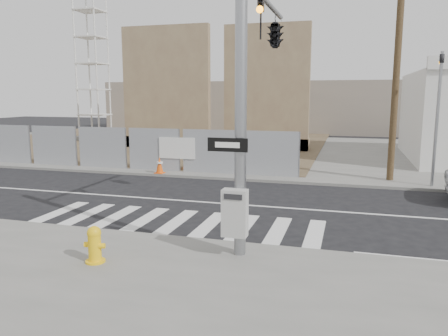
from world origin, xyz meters
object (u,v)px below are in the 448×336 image
(traffic_cone_b, at_px, (46,157))
(crane_tower, at_px, (90,25))
(traffic_cone_c, at_px, (160,165))
(signal_pole, at_px, (266,54))
(fire_hydrant, at_px, (95,244))
(traffic_cone_d, at_px, (186,162))

(traffic_cone_b, bearing_deg, crane_tower, 110.60)
(traffic_cone_b, xyz_separation_m, traffic_cone_c, (7.04, -1.12, 0.03))
(signal_pole, bearing_deg, fire_hydrant, -124.96)
(fire_hydrant, bearing_deg, traffic_cone_c, 89.23)
(traffic_cone_d, bearing_deg, fire_hydrant, -78.48)
(crane_tower, relative_size, traffic_cone_d, 23.21)
(crane_tower, bearing_deg, traffic_cone_d, -43.40)
(traffic_cone_b, bearing_deg, fire_hydrant, -48.30)
(crane_tower, bearing_deg, traffic_cone_c, -48.21)
(signal_pole, xyz_separation_m, traffic_cone_c, (-6.07, 6.27, -4.29))
(traffic_cone_c, height_order, traffic_cone_d, traffic_cone_d)
(crane_tower, height_order, traffic_cone_c, crane_tower)
(crane_tower, distance_m, traffic_cone_b, 15.12)
(fire_hydrant, height_order, traffic_cone_c, fire_hydrant)
(signal_pole, distance_m, traffic_cone_b, 15.66)
(signal_pole, distance_m, traffic_cone_c, 9.72)
(crane_tower, distance_m, traffic_cone_c, 19.15)
(crane_tower, xyz_separation_m, traffic_cone_d, (12.27, -11.60, -8.52))
(fire_hydrant, bearing_deg, signal_pole, 37.15)
(signal_pole, bearing_deg, traffic_cone_b, 150.61)
(traffic_cone_c, bearing_deg, traffic_cone_b, 170.97)
(signal_pole, distance_m, traffic_cone_d, 10.05)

